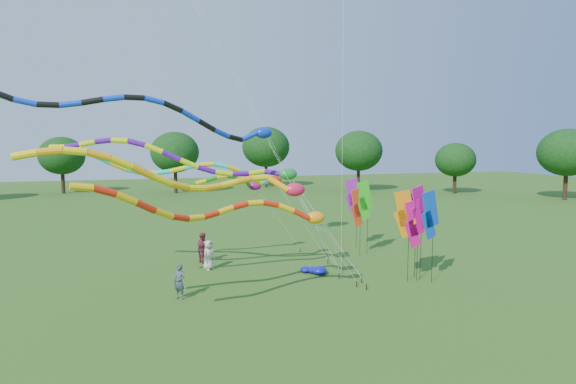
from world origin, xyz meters
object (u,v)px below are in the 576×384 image
object	(u,v)px
tube_kite_orange	(212,179)
person_c	(203,247)
blue_nylon_heap	(318,270)
tube_kite_red	(241,211)
person_b	(179,282)
person_a	(209,255)

from	to	relation	value
tube_kite_orange	person_c	world-z (taller)	tube_kite_orange
tube_kite_orange	blue_nylon_heap	xyz separation A→B (m)	(6.38, 4.63, -5.45)
tube_kite_red	tube_kite_orange	world-z (taller)	tube_kite_orange
person_b	person_c	size ratio (longest dim) A/B	0.90
blue_nylon_heap	person_c	xyz separation A→B (m)	(-5.69, 4.26, 0.71)
person_a	person_c	distance (m)	1.73
tube_kite_orange	person_b	xyz separation A→B (m)	(-1.21, 2.38, -4.83)
person_a	person_c	xyz separation A→B (m)	(-0.10, 1.73, 0.07)
blue_nylon_heap	person_a	bearing A→B (deg)	155.60
person_b	person_a	bearing A→B (deg)	111.20
tube_kite_red	person_c	bearing A→B (deg)	75.43
tube_kite_orange	person_a	bearing A→B (deg)	71.38
blue_nylon_heap	person_a	distance (m)	6.17
tube_kite_red	person_b	xyz separation A→B (m)	(-2.25, 3.17, -3.60)
tube_kite_orange	person_b	distance (m)	5.52
tube_kite_red	person_b	bearing A→B (deg)	108.72
tube_kite_red	person_c	distance (m)	10.30
blue_nylon_heap	person_a	xyz separation A→B (m)	(-5.59, 2.54, 0.64)
tube_kite_red	person_b	distance (m)	5.30
tube_kite_red	tube_kite_orange	distance (m)	1.79
tube_kite_orange	blue_nylon_heap	bearing A→B (deg)	23.62
tube_kite_orange	person_b	bearing A→B (deg)	104.63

